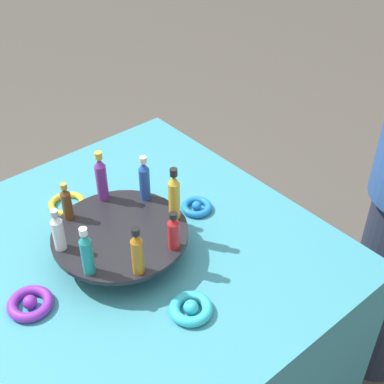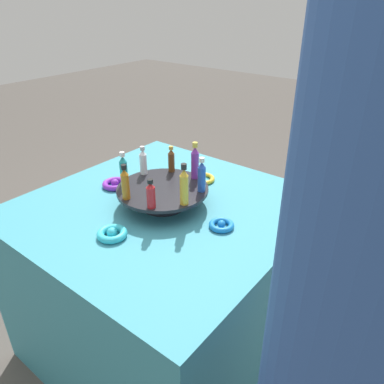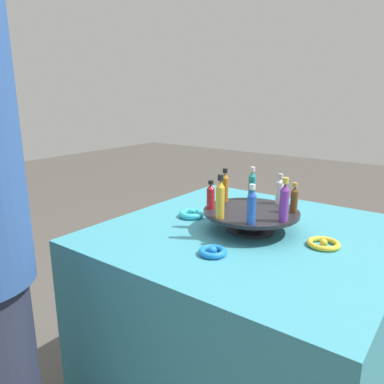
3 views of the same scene
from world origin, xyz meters
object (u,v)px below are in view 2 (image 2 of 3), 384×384
at_px(bottle_blue, 202,176).
at_px(ribbon_bow_purple, 115,184).
at_px(bottle_clear, 143,161).
at_px(bottle_gold, 184,186).
at_px(bottle_red, 151,195).
at_px(display_stand, 163,193).
at_px(ribbon_bow_blue, 221,225).
at_px(person_figure, 351,349).
at_px(ribbon_bow_teal, 112,234).
at_px(ribbon_bow_gold, 202,179).
at_px(bottle_brown, 171,160).
at_px(bottle_amber, 125,183).
at_px(bottle_teal, 124,170).
at_px(bottle_purple, 195,162).

xyz_separation_m(bottle_blue, ribbon_bow_purple, (-0.08, 0.39, -0.12)).
bearing_deg(bottle_clear, bottle_gold, -107.38).
bearing_deg(bottle_clear, bottle_red, -129.88).
distance_m(display_stand, ribbon_bow_blue, 0.27).
bearing_deg(bottle_blue, ribbon_bow_blue, -114.22).
xyz_separation_m(bottle_clear, bottle_blue, (0.02, -0.27, 0.01)).
distance_m(ribbon_bow_blue, person_figure, 0.67).
bearing_deg(bottle_clear, display_stand, -107.38).
height_order(ribbon_bow_teal, ribbon_bow_purple, ribbon_bow_teal).
bearing_deg(ribbon_bow_gold, ribbon_bow_teal, -178.02).
bearing_deg(ribbon_bow_blue, bottle_clear, 85.04).
height_order(bottle_brown, ribbon_bow_gold, bottle_brown).
relative_size(bottle_amber, ribbon_bow_gold, 1.23).
relative_size(bottle_red, bottle_blue, 0.80).
height_order(ribbon_bow_gold, person_figure, person_figure).
bearing_deg(display_stand, ribbon_bow_blue, -88.02).
height_order(bottle_blue, ribbon_bow_gold, bottle_blue).
bearing_deg(bottle_brown, bottle_blue, -107.38).
height_order(bottle_red, bottle_blue, bottle_blue).
bearing_deg(ribbon_bow_blue, bottle_teal, 101.14).
bearing_deg(ribbon_bow_purple, bottle_red, -110.18).
relative_size(bottle_brown, ribbon_bow_purple, 1.01).
bearing_deg(bottle_gold, bottle_amber, 117.62).
bearing_deg(ribbon_bow_teal, ribbon_bow_purple, 46.98).
distance_m(bottle_gold, person_figure, 0.73).
xyz_separation_m(bottle_gold, person_figure, (-0.33, -0.65, 0.02)).
xyz_separation_m(bottle_gold, bottle_brown, (0.17, 0.21, -0.02)).
bearing_deg(bottle_clear, ribbon_bow_gold, -31.08).
bearing_deg(bottle_purple, ribbon_bow_blue, -121.08).
bearing_deg(bottle_amber, bottle_gold, -62.38).
distance_m(bottle_amber, ribbon_bow_purple, 0.28).
bearing_deg(person_figure, bottle_clear, 1.15).
bearing_deg(bottle_amber, ribbon_bow_blue, -63.96).
relative_size(bottle_blue, ribbon_bow_purple, 1.24).
relative_size(bottle_gold, bottle_purple, 1.02).
distance_m(bottle_teal, ribbon_bow_purple, 0.19).
bearing_deg(bottle_teal, person_figure, -108.45).
distance_m(ribbon_bow_teal, person_figure, 0.81).
xyz_separation_m(bottle_teal, bottle_amber, (-0.07, -0.09, -0.00)).
relative_size(bottle_teal, bottle_blue, 0.99).
bearing_deg(bottle_red, display_stand, 27.62).
relative_size(bottle_red, bottle_gold, 0.70).
xyz_separation_m(bottle_red, bottle_gold, (0.09, -0.07, 0.02)).
bearing_deg(display_stand, bottle_brown, 27.62).
height_order(display_stand, ribbon_bow_teal, display_stand).
bearing_deg(bottle_purple, bottle_red, -174.88).
relative_size(bottle_gold, ribbon_bow_blue, 1.70).
distance_m(bottle_gold, bottle_purple, 0.21).
distance_m(bottle_teal, ribbon_bow_blue, 0.42).
bearing_deg(bottle_clear, bottle_blue, -84.88).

